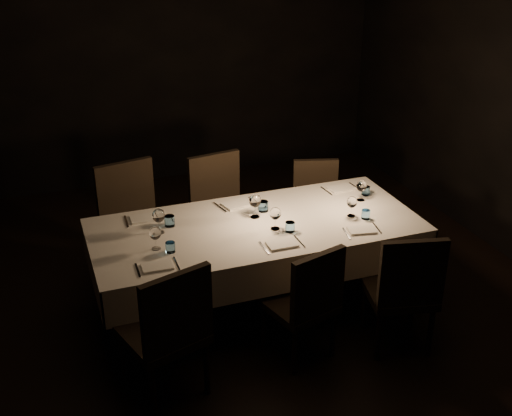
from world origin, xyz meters
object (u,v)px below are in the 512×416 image
object	(u,v)px
chair_far_center	(221,207)
chair_far_right	(316,202)
chair_near_center	(307,299)
chair_near_left	(169,328)
chair_near_right	(404,287)
chair_far_left	(133,220)
dining_table	(256,233)

from	to	relation	value
chair_far_center	chair_far_right	bearing A→B (deg)	-12.64
chair_near_center	chair_far_right	world-z (taller)	chair_near_center
chair_near_left	chair_far_right	world-z (taller)	chair_near_left
chair_near_right	chair_far_left	xyz separation A→B (m)	(-1.62, 1.65, 0.04)
chair_near_left	chair_far_center	size ratio (longest dim) A/B	0.99
chair_near_left	chair_far_left	distance (m)	1.59
chair_near_center	chair_far_right	distance (m)	1.67
chair_near_right	chair_far_center	bearing A→B (deg)	-50.28
dining_table	chair_near_left	bearing A→B (deg)	-137.94
dining_table	chair_far_center	bearing A→B (deg)	92.30
chair_near_center	chair_far_left	size ratio (longest dim) A/B	0.87
chair_near_right	chair_far_right	size ratio (longest dim) A/B	1.12
dining_table	chair_near_left	world-z (taller)	chair_near_left
chair_far_left	chair_far_right	bearing A→B (deg)	-12.57
dining_table	chair_far_left	size ratio (longest dim) A/B	2.40
chair_near_center	chair_far_left	distance (m)	1.78
chair_near_center	chair_far_right	size ratio (longest dim) A/B	1.05
chair_far_left	chair_far_center	xyz separation A→B (m)	(0.78, 0.03, -0.02)
chair_near_center	chair_far_left	bearing A→B (deg)	-74.16
chair_near_left	dining_table	bearing A→B (deg)	-155.13
chair_near_center	chair_near_left	bearing A→B (deg)	-11.77
chair_near_left	chair_near_right	distance (m)	1.68
chair_near_left	chair_near_right	size ratio (longest dim) A/B	1.04
chair_near_left	chair_far_left	xyz separation A→B (m)	(0.06, 1.59, 0.02)
chair_near_right	dining_table	bearing A→B (deg)	-33.78
chair_near_center	chair_far_left	world-z (taller)	chair_far_left
chair_far_left	chair_far_right	world-z (taller)	chair_far_left
dining_table	chair_far_right	bearing A→B (deg)	41.10
dining_table	chair_near_right	xyz separation A→B (m)	(0.80, -0.86, -0.16)
chair_near_left	chair_near_center	size ratio (longest dim) A/B	1.11
chair_near_right	chair_far_right	distance (m)	1.63
chair_far_center	chair_near_right	bearing A→B (deg)	-72.59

